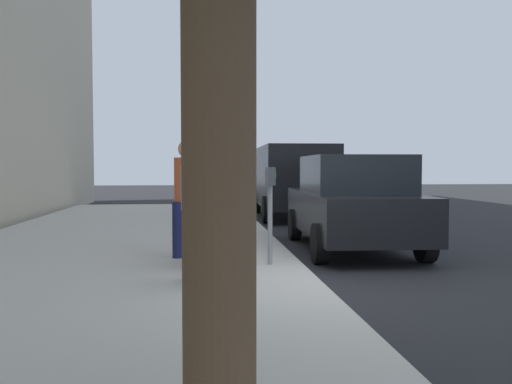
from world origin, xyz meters
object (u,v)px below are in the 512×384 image
Objects in this scene: pedestrian_bystander at (204,202)px; parked_sedan_near at (352,203)px; parking_officer at (187,187)px; parked_van_far at (292,177)px; parking_meter at (270,194)px; pedestrian_at_meter at (194,198)px.

pedestrian_bystander is 4.31m from parked_sedan_near.
pedestrian_bystander is 0.92× the size of parking_officer.
parked_sedan_near is at bearing 72.57° from parking_officer.
parking_officer is 8.50m from parked_van_far.
parking_meter is 1.10m from pedestrian_at_meter.
parking_meter is 2.82m from parked_sedan_near.
pedestrian_bystander is at bearing 139.52° from parked_sedan_near.
pedestrian_at_meter is 3.68m from parked_sedan_near.
pedestrian_bystander reaches higher than pedestrian_at_meter.
pedestrian_at_meter is 0.32× the size of parked_van_far.
parking_meter is at bearing 168.18° from parked_van_far.
parked_sedan_near is at bearing 30.17° from pedestrian_at_meter.
parked_sedan_near is (2.22, -2.92, -0.23)m from pedestrian_at_meter.
parked_van_far is at bearing 31.19° from pedestrian_bystander.
pedestrian_bystander reaches higher than parked_sedan_near.
parked_van_far is at bearing -11.82° from parking_meter.
pedestrian_bystander is at bearing -33.18° from parking_officer.
parked_sedan_near is (3.27, -2.79, -0.24)m from pedestrian_bystander.
pedestrian_bystander is 0.38× the size of parked_sedan_near.
parked_sedan_near is 0.85× the size of parked_van_far.
pedestrian_bystander is 2.01m from parking_officer.
parking_meter is 0.77× the size of parking_officer.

